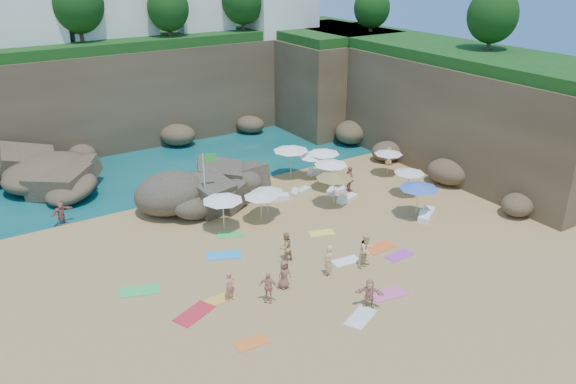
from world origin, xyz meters
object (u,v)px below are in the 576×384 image
person_stand_6 (328,261)px  parasol_1 (331,162)px  person_stand_1 (286,247)px  person_stand_3 (350,179)px  lounger_0 (301,192)px  parasol_0 (223,198)px  rock_outcrop (221,212)px  parasol_2 (313,155)px  flag_pole (206,178)px  person_stand_2 (221,201)px  person_stand_5 (61,212)px  person_stand_4 (389,156)px

person_stand_6 → parasol_1: bearing=151.7°
person_stand_1 → person_stand_6: (1.04, -2.46, 0.02)m
person_stand_3 → person_stand_6: size_ratio=1.02×
lounger_0 → parasol_0: bearing=178.2°
rock_outcrop → parasol_2: bearing=11.1°
flag_pole → lounger_0: bearing=1.7°
lounger_0 → person_stand_1: person_stand_1 is taller
person_stand_2 → person_stand_6: 9.88m
rock_outcrop → parasol_1: bearing=-5.6°
rock_outcrop → parasol_1: (8.12, -0.79, 2.03)m
person_stand_3 → rock_outcrop: bearing=91.3°
person_stand_5 → lounger_0: bearing=-39.9°
flag_pole → parasol_0: size_ratio=1.80×
flag_pole → person_stand_3: bearing=-7.1°
rock_outcrop → lounger_0: bearing=-2.4°
person_stand_5 → person_stand_4: bearing=-32.2°
parasol_2 → person_stand_1: bearing=-131.8°
flag_pole → person_stand_3: (10.15, -1.27, -1.88)m
parasol_0 → person_stand_2: (0.91, 2.22, -1.24)m
parasol_0 → person_stand_4: 16.17m
rock_outcrop → parasol_1: 8.41m
lounger_0 → person_stand_2: (-6.02, 0.15, 0.73)m
parasol_2 → person_stand_6: (-7.07, -11.53, -0.91)m
person_stand_1 → person_stand_4: (14.68, 8.13, -0.14)m
person_stand_2 → person_stand_4: 14.93m
parasol_2 → person_stand_2: (-8.33, -1.73, -0.94)m
rock_outcrop → lounger_0: (6.00, -0.25, 0.13)m
person_stand_3 → person_stand_2: bearing=91.9°
flag_pole → person_stand_4: (15.97, 1.16, -2.06)m
person_stand_5 → person_stand_6: 17.04m
person_stand_3 → person_stand_5: 18.85m
person_stand_2 → person_stand_6: bearing=140.5°
parasol_1 → rock_outcrop: bearing=174.4°
person_stand_2 → person_stand_5: (-8.94, 3.85, -0.06)m
rock_outcrop → person_stand_6: (1.25, -9.90, 0.88)m
rock_outcrop → flag_pole: bearing=-156.8°
parasol_1 → person_stand_6: 11.47m
rock_outcrop → person_stand_4: bearing=2.7°
parasol_1 → person_stand_1: size_ratio=1.36×
person_stand_5 → person_stand_1: bearing=-75.5°
flag_pole → person_stand_2: flag_pole is taller
parasol_1 → person_stand_3: parasol_1 is taller
parasol_2 → person_stand_3: bearing=-77.2°
rock_outcrop → person_stand_3: (9.08, -1.73, 0.90)m
flag_pole → person_stand_5: (-7.88, 4.22, -1.98)m
flag_pole → person_stand_1: (1.28, -6.97, -1.92)m
rock_outcrop → person_stand_5: person_stand_5 is taller
parasol_1 → person_stand_5: size_ratio=1.46×
rock_outcrop → person_stand_1: (0.21, -7.43, 0.86)m
person_stand_3 → person_stand_4: bearing=-55.2°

